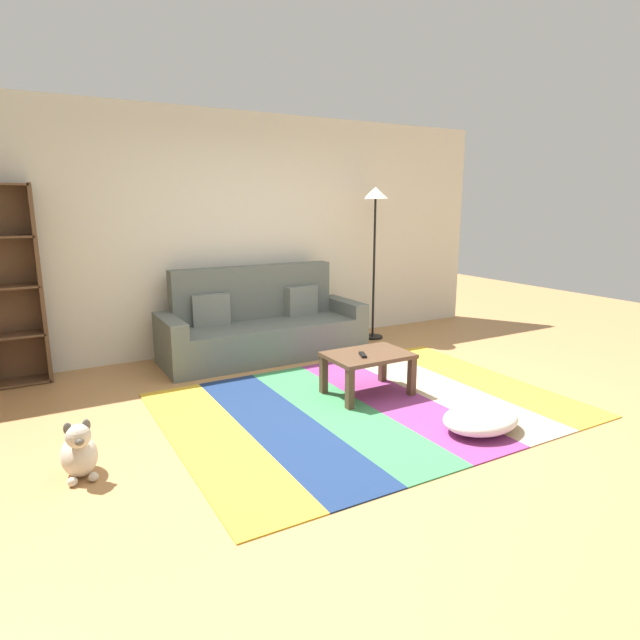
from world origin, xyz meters
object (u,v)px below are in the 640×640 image
at_px(coffee_table, 368,361).
at_px(pouf, 481,419).
at_px(couch, 262,327).
at_px(standing_lamp, 375,213).
at_px(dog, 79,452).
at_px(tv_remote, 363,355).

bearing_deg(coffee_table, pouf, -74.90).
distance_m(couch, pouf, 2.78).
height_order(couch, standing_lamp, standing_lamp).
distance_m(dog, standing_lamp, 4.38).
distance_m(coffee_table, pouf, 1.14).
bearing_deg(couch, tv_remote, -82.06).
bearing_deg(tv_remote, pouf, -47.66).
xyz_separation_m(coffee_table, dog, (-2.41, -0.30, -0.16)).
relative_size(coffee_table, standing_lamp, 0.39).
height_order(dog, standing_lamp, standing_lamp).
height_order(coffee_table, standing_lamp, standing_lamp).
height_order(coffee_table, pouf, coffee_table).
bearing_deg(pouf, tv_remote, 110.17).
height_order(couch, tv_remote, couch).
relative_size(coffee_table, tv_remote, 4.90).
bearing_deg(couch, standing_lamp, 1.87).
bearing_deg(standing_lamp, coffee_table, -126.42).
bearing_deg(couch, pouf, -77.23).
xyz_separation_m(couch, dog, (-2.09, -1.92, -0.18)).
height_order(pouf, standing_lamp, standing_lamp).
distance_m(coffee_table, standing_lamp, 2.43).
bearing_deg(dog, coffee_table, 7.10).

